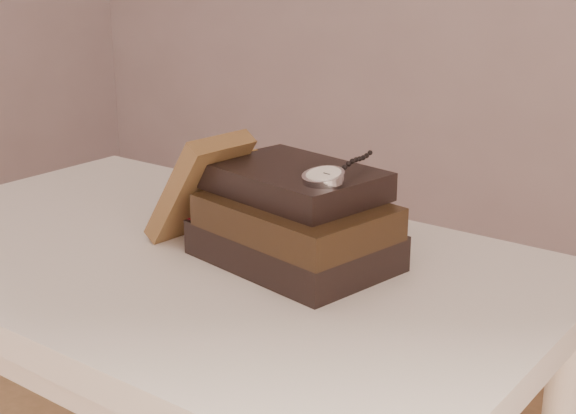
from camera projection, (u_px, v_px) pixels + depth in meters
The scene contains 5 objects.
table at pixel (195, 312), 1.15m from camera, with size 1.00×0.60×0.75m.
book_stack at pixel (295, 220), 1.07m from camera, with size 0.28×0.22×0.13m.
journal at pixel (199, 187), 1.14m from camera, with size 0.03×0.11×0.18m, color #49321C.
pocket_watch at pixel (326, 175), 0.99m from camera, with size 0.06×0.16×0.02m.
eyeglasses at pixel (295, 184), 1.18m from camera, with size 0.13×0.14×0.05m.
Camera 1 is at (0.74, -0.41, 1.15)m, focal length 50.74 mm.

